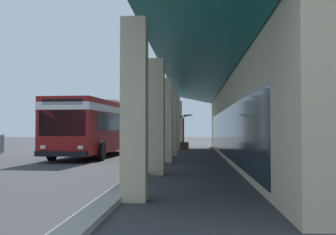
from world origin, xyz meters
TOP-DOWN VIEW (x-y plane):
  - ground at (0.00, 8.00)m, footprint 120.00×120.00m
  - curb_strip at (1.07, 4.00)m, footprint 37.52×0.50m
  - transit_bus at (-0.85, 0.14)m, footprint 11.35×3.30m
  - potted_palm at (-8.37, 4.96)m, footprint 1.54×1.71m

SIDE VIEW (x-z plane):
  - ground at x=0.00m, z-range 0.00..0.00m
  - curb_strip at x=1.07m, z-range 0.00..0.12m
  - potted_palm at x=-8.37m, z-range -0.68..2.05m
  - transit_bus at x=-0.85m, z-range 0.18..3.52m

